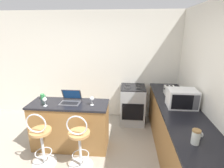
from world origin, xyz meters
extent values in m
cube|color=silver|center=(0.00, 2.31, 1.30)|extent=(12.00, 0.06, 2.60)
cube|color=olive|center=(-0.30, 0.90, 0.43)|extent=(1.39, 0.52, 0.87)
cube|color=black|center=(-0.30, 0.90, 0.88)|extent=(1.42, 0.55, 0.03)
cube|color=olive|center=(1.64, 0.89, 0.43)|extent=(0.64, 2.78, 0.87)
cube|color=black|center=(1.64, 0.89, 0.88)|extent=(0.67, 2.81, 0.03)
cylinder|color=silver|center=(-0.61, 0.40, 0.01)|extent=(0.40, 0.40, 0.02)
cylinder|color=silver|center=(-0.61, 0.40, 0.31)|extent=(0.04, 0.04, 0.60)
torus|color=silver|center=(-0.61, 0.40, 0.22)|extent=(0.28, 0.28, 0.02)
cylinder|color=#B7844C|center=(-0.61, 0.40, 0.62)|extent=(0.34, 0.34, 0.04)
torus|color=silver|center=(-0.61, 0.31, 0.81)|extent=(0.32, 0.02, 0.32)
cylinder|color=silver|center=(0.02, 0.40, 0.01)|extent=(0.40, 0.40, 0.02)
cylinder|color=silver|center=(0.02, 0.40, 0.31)|extent=(0.04, 0.04, 0.60)
torus|color=silver|center=(0.02, 0.40, 0.22)|extent=(0.28, 0.28, 0.02)
cylinder|color=#B7844C|center=(0.02, 0.40, 0.62)|extent=(0.34, 0.34, 0.04)
torus|color=silver|center=(0.02, 0.31, 0.81)|extent=(0.32, 0.02, 0.32)
cube|color=#47474C|center=(-0.27, 0.90, 0.91)|extent=(0.36, 0.24, 0.01)
cube|color=black|center=(-0.27, 0.88, 0.91)|extent=(0.30, 0.13, 0.00)
cube|color=#47474C|center=(-0.27, 1.03, 1.02)|extent=(0.36, 0.10, 0.21)
cube|color=#19478C|center=(-0.27, 1.02, 1.02)|extent=(0.31, 0.08, 0.18)
cube|color=white|center=(1.67, 0.93, 1.06)|extent=(0.48, 0.33, 0.31)
cube|color=black|center=(1.63, 0.76, 1.06)|extent=(0.33, 0.01, 0.25)
cube|color=#4C4C51|center=(1.84, 0.76, 1.06)|extent=(0.10, 0.01, 0.25)
cube|color=silver|center=(1.61, 1.52, 0.98)|extent=(0.20, 0.24, 0.17)
cube|color=black|center=(1.57, 1.52, 1.07)|extent=(0.04, 0.17, 0.00)
cube|color=black|center=(1.64, 1.52, 1.07)|extent=(0.04, 0.17, 0.00)
cube|color=black|center=(1.50, 1.52, 1.02)|extent=(0.02, 0.02, 0.02)
cube|color=#9EA3A8|center=(0.88, 1.96, 0.44)|extent=(0.56, 0.60, 0.88)
cube|color=black|center=(0.88, 1.65, 0.41)|extent=(0.48, 0.01, 0.40)
cube|color=black|center=(0.88, 1.96, 0.89)|extent=(0.56, 0.60, 0.02)
cylinder|color=black|center=(0.76, 1.84, 0.90)|extent=(0.11, 0.11, 0.01)
cylinder|color=black|center=(1.01, 1.84, 0.90)|extent=(0.11, 0.11, 0.01)
cylinder|color=black|center=(0.76, 2.08, 0.90)|extent=(0.11, 0.11, 0.01)
cylinder|color=black|center=(1.01, 2.08, 0.90)|extent=(0.11, 0.11, 0.01)
cylinder|color=silver|center=(1.54, -0.10, 0.98)|extent=(0.09, 0.09, 0.16)
cylinder|color=olive|center=(1.54, -0.10, 1.07)|extent=(0.10, 0.10, 0.02)
cylinder|color=#338447|center=(-0.86, 1.05, 0.95)|extent=(0.08, 0.08, 0.10)
torus|color=#338447|center=(-0.81, 1.05, 0.96)|extent=(0.01, 0.07, 0.07)
cylinder|color=silver|center=(-0.66, 0.75, 0.90)|extent=(0.06, 0.06, 0.00)
cylinder|color=silver|center=(-0.66, 0.75, 0.95)|extent=(0.01, 0.01, 0.08)
sphere|color=silver|center=(-0.66, 0.75, 1.02)|extent=(0.07, 0.07, 0.07)
cylinder|color=white|center=(1.61, 0.01, 0.95)|extent=(0.08, 0.08, 0.09)
torus|color=white|center=(1.66, 0.01, 0.95)|extent=(0.01, 0.06, 0.06)
cylinder|color=silver|center=(0.14, 0.86, 0.90)|extent=(0.06, 0.06, 0.00)
cylinder|color=silver|center=(0.14, 0.86, 0.95)|extent=(0.01, 0.01, 0.09)
sphere|color=silver|center=(0.14, 0.86, 1.02)|extent=(0.07, 0.07, 0.07)
camera|label=1|loc=(0.74, -1.91, 2.17)|focal=28.00mm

